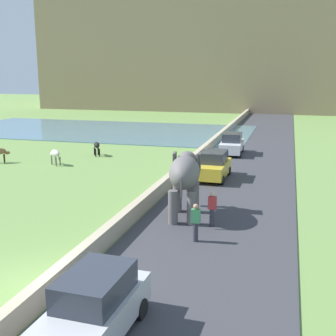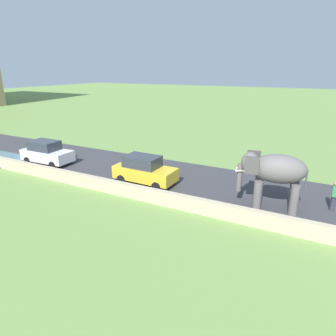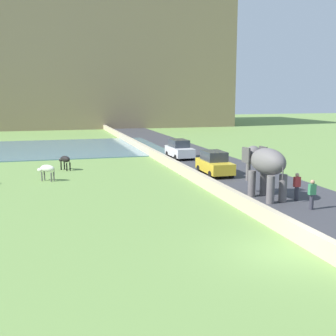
{
  "view_description": "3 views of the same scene",
  "coord_description": "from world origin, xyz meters",
  "px_view_note": "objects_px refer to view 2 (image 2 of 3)",
  "views": [
    {
      "loc": [
        7.9,
        -10.84,
        6.7
      ],
      "look_at": [
        1.72,
        11.03,
        1.64
      ],
      "focal_mm": 45.85,
      "sensor_mm": 36.0,
      "label": 1
    },
    {
      "loc": [
        -11.67,
        6.14,
        7.05
      ],
      "look_at": [
        2.27,
        13.45,
        1.74
      ],
      "focal_mm": 31.78,
      "sensor_mm": 36.0,
      "label": 2
    },
    {
      "loc": [
        -8.44,
        -13.64,
        5.92
      ],
      "look_at": [
        -1.93,
        9.53,
        1.82
      ],
      "focal_mm": 45.82,
      "sensor_mm": 36.0,
      "label": 3
    }
  ],
  "objects_px": {
    "car_yellow": "(144,170)",
    "person_trailing": "(334,196)",
    "person_beside_elephant": "(294,187)",
    "elephant": "(274,172)",
    "car_white": "(47,153)"
  },
  "relations": [
    {
      "from": "person_trailing",
      "to": "car_yellow",
      "type": "relative_size",
      "value": 0.4
    },
    {
      "from": "elephant",
      "to": "person_trailing",
      "type": "xyz_separation_m",
      "value": [
        1.15,
        -2.9,
        -1.16
      ]
    },
    {
      "from": "elephant",
      "to": "car_white",
      "type": "relative_size",
      "value": 0.88
    },
    {
      "from": "person_beside_elephant",
      "to": "person_trailing",
      "type": "xyz_separation_m",
      "value": [
        -0.33,
        -1.93,
        0.0
      ]
    },
    {
      "from": "elephant",
      "to": "car_white",
      "type": "bearing_deg",
      "value": 89.89
    },
    {
      "from": "person_beside_elephant",
      "to": "car_yellow",
      "type": "height_order",
      "value": "car_yellow"
    },
    {
      "from": "person_beside_elephant",
      "to": "car_yellow",
      "type": "relative_size",
      "value": 0.4
    },
    {
      "from": "person_trailing",
      "to": "car_yellow",
      "type": "xyz_separation_m",
      "value": [
        -1.12,
        10.67,
        0.03
      ]
    },
    {
      "from": "elephant",
      "to": "person_beside_elephant",
      "type": "distance_m",
      "value": 2.12
    },
    {
      "from": "person_beside_elephant",
      "to": "car_yellow",
      "type": "xyz_separation_m",
      "value": [
        -1.45,
        8.74,
        0.03
      ]
    },
    {
      "from": "car_yellow",
      "to": "car_white",
      "type": "relative_size",
      "value": 1.0
    },
    {
      "from": "person_trailing",
      "to": "elephant",
      "type": "bearing_deg",
      "value": 111.64
    },
    {
      "from": "person_trailing",
      "to": "car_white",
      "type": "xyz_separation_m",
      "value": [
        -1.12,
        19.48,
        0.03
      ]
    },
    {
      "from": "car_yellow",
      "to": "person_trailing",
      "type": "bearing_deg",
      "value": -84.02
    },
    {
      "from": "person_trailing",
      "to": "car_white",
      "type": "bearing_deg",
      "value": 93.29
    }
  ]
}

